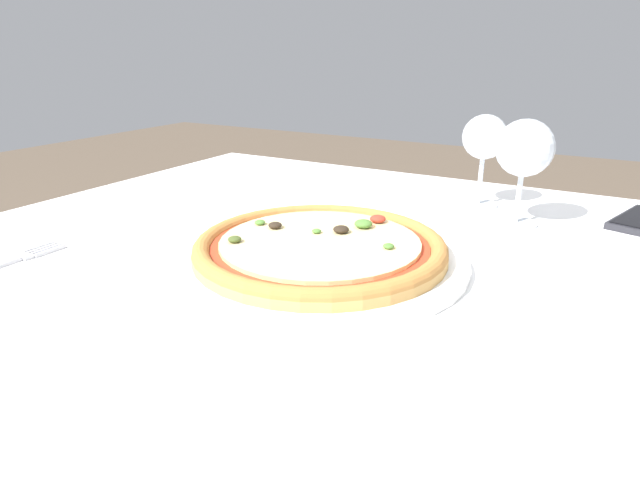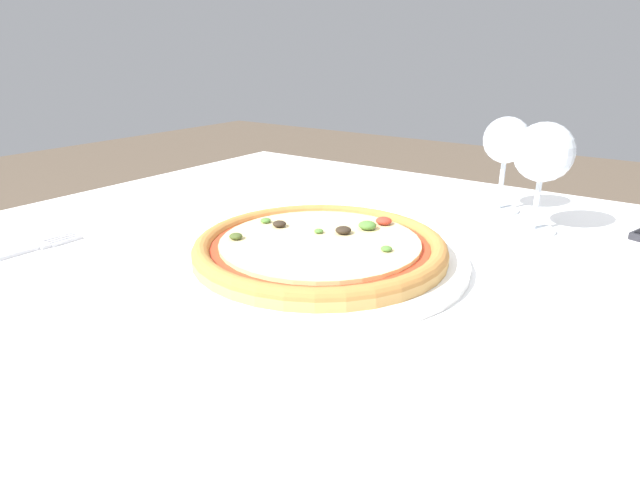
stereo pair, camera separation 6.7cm
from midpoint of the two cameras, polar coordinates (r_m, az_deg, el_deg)
name	(u,v)px [view 1 (the left image)]	position (r m, az deg, el deg)	size (l,w,h in m)	color
dining_table	(338,329)	(0.69, -0.91, -9.54)	(1.20, 1.10, 0.71)	brown
pizza_plate	(320,250)	(0.67, -2.83, -1.11)	(0.37, 0.37, 0.04)	white
fork	(4,263)	(0.80, -32.81, -2.14)	(0.03, 0.17, 0.00)	silver
wine_glass_far_left	(484,140)	(0.93, 15.17, 10.21)	(0.07, 0.07, 0.15)	silver
wine_glass_far_right	(525,150)	(0.84, 18.87, 9.01)	(0.08, 0.08, 0.16)	silver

